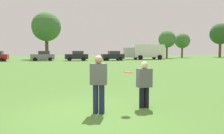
{
  "coord_description": "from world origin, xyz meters",
  "views": [
    {
      "loc": [
        -0.86,
        -6.13,
        1.85
      ],
      "look_at": [
        1.16,
        2.34,
        1.19
      ],
      "focal_mm": 34.32,
      "sensor_mm": 36.0,
      "label": 1
    }
  ],
  "objects_px": {
    "player_defender": "(144,82)",
    "parked_car_near_right": "(77,56)",
    "parked_car_far_right": "(113,56)",
    "player_thrower": "(99,81)",
    "box_truck": "(145,51)",
    "frisbee": "(128,72)",
    "parked_car_mid_right": "(43,56)"
  },
  "relations": [
    {
      "from": "box_truck",
      "to": "player_defender",
      "type": "bearing_deg",
      "value": -112.15
    },
    {
      "from": "player_thrower",
      "to": "player_defender",
      "type": "bearing_deg",
      "value": 10.66
    },
    {
      "from": "player_defender",
      "to": "parked_car_near_right",
      "type": "bearing_deg",
      "value": 89.62
    },
    {
      "from": "player_defender",
      "to": "parked_car_near_right",
      "type": "distance_m",
      "value": 33.86
    },
    {
      "from": "player_defender",
      "to": "frisbee",
      "type": "height_order",
      "value": "player_defender"
    },
    {
      "from": "parked_car_far_right",
      "to": "player_defender",
      "type": "bearing_deg",
      "value": -101.94
    },
    {
      "from": "parked_car_near_right",
      "to": "box_truck",
      "type": "relative_size",
      "value": 0.5
    },
    {
      "from": "player_defender",
      "to": "parked_car_mid_right",
      "type": "bearing_deg",
      "value": 99.46
    },
    {
      "from": "parked_car_mid_right",
      "to": "parked_car_far_right",
      "type": "bearing_deg",
      "value": -8.63
    },
    {
      "from": "box_truck",
      "to": "frisbee",
      "type": "bearing_deg",
      "value": -112.86
    },
    {
      "from": "parked_car_far_right",
      "to": "frisbee",
      "type": "bearing_deg",
      "value": -102.89
    },
    {
      "from": "player_thrower",
      "to": "parked_car_mid_right",
      "type": "bearing_deg",
      "value": 96.92
    },
    {
      "from": "parked_car_near_right",
      "to": "parked_car_mid_right",
      "type": "bearing_deg",
      "value": 169.11
    },
    {
      "from": "player_defender",
      "to": "box_truck",
      "type": "bearing_deg",
      "value": 67.85
    },
    {
      "from": "frisbee",
      "to": "box_truck",
      "type": "height_order",
      "value": "box_truck"
    },
    {
      "from": "parked_car_near_right",
      "to": "player_defender",
      "type": "bearing_deg",
      "value": -90.38
    },
    {
      "from": "parked_car_mid_right",
      "to": "frisbee",
      "type": "bearing_deg",
      "value": -81.6
    },
    {
      "from": "player_thrower",
      "to": "frisbee",
      "type": "height_order",
      "value": "player_thrower"
    },
    {
      "from": "parked_car_near_right",
      "to": "parked_car_far_right",
      "type": "height_order",
      "value": "same"
    },
    {
      "from": "player_defender",
      "to": "frisbee",
      "type": "xyz_separation_m",
      "value": [
        -0.63,
        -0.24,
        0.36
      ]
    },
    {
      "from": "parked_car_mid_right",
      "to": "box_truck",
      "type": "bearing_deg",
      "value": 3.97
    },
    {
      "from": "frisbee",
      "to": "parked_car_near_right",
      "type": "height_order",
      "value": "parked_car_near_right"
    },
    {
      "from": "player_defender",
      "to": "box_truck",
      "type": "relative_size",
      "value": 0.18
    },
    {
      "from": "player_defender",
      "to": "parked_car_far_right",
      "type": "xyz_separation_m",
      "value": [
        6.99,
        33.07,
        0.09
      ]
    },
    {
      "from": "player_thrower",
      "to": "parked_car_mid_right",
      "type": "xyz_separation_m",
      "value": [
        -4.28,
        35.31,
        -0.04
      ]
    },
    {
      "from": "player_defender",
      "to": "parked_car_mid_right",
      "type": "xyz_separation_m",
      "value": [
        -5.83,
        35.02,
        0.09
      ]
    },
    {
      "from": "player_thrower",
      "to": "frisbee",
      "type": "bearing_deg",
      "value": 3.3
    },
    {
      "from": "parked_car_near_right",
      "to": "box_truck",
      "type": "height_order",
      "value": "box_truck"
    },
    {
      "from": "frisbee",
      "to": "box_truck",
      "type": "bearing_deg",
      "value": 67.14
    },
    {
      "from": "parked_car_mid_right",
      "to": "parked_car_near_right",
      "type": "bearing_deg",
      "value": -10.89
    },
    {
      "from": "player_thrower",
      "to": "box_truck",
      "type": "bearing_deg",
      "value": 65.96
    },
    {
      "from": "player_thrower",
      "to": "parked_car_near_right",
      "type": "bearing_deg",
      "value": 87.03
    }
  ]
}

